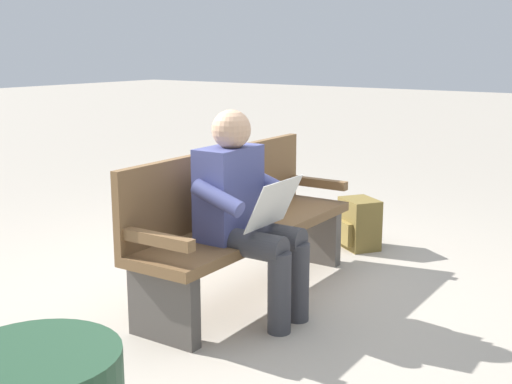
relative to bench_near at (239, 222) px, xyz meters
The scene contains 4 objects.
ground_plane 0.46m from the bench_near, 91.90° to the left, with size 40.00×40.00×0.00m, color #A89E8E.
bench_near is the anchor object (origin of this frame).
person_seated 0.40m from the bench_near, 42.10° to the left, with size 0.58×0.58×1.18m.
backpack 1.33m from the bench_near, behind, with size 0.36×0.37×0.38m.
Camera 1 is at (3.19, 2.31, 1.52)m, focal length 46.89 mm.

